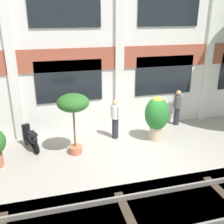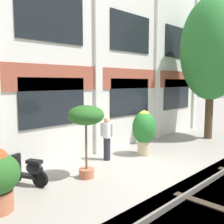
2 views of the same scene
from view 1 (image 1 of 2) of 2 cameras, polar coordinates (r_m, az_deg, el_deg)
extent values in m
plane|color=#9E998E|center=(9.56, 5.99, -9.62)|extent=(80.00, 80.00, 0.00)
cube|color=silver|center=(11.08, 1.20, 16.65)|extent=(16.65, 0.50, 8.05)
cube|color=#9E4C38|center=(10.93, 1.56, 11.70)|extent=(16.65, 0.06, 0.90)
cube|color=silver|center=(10.40, -21.72, 14.99)|extent=(0.36, 0.16, 8.05)
cube|color=silver|center=(10.79, 1.68, 16.53)|extent=(0.36, 0.16, 8.05)
cube|color=silver|center=(12.62, 20.86, 15.87)|extent=(0.36, 0.16, 8.05)
cube|color=black|center=(10.70, -9.29, 6.60)|extent=(2.66, 0.04, 1.70)
cube|color=black|center=(11.83, 11.34, 7.82)|extent=(2.66, 0.04, 1.70)
cube|color=black|center=(10.39, -10.27, 22.29)|extent=(2.66, 0.04, 1.70)
cube|color=black|center=(11.56, 12.42, 21.96)|extent=(2.66, 0.04, 1.70)
cube|color=#423F3A|center=(7.59, 13.95, -20.76)|extent=(24.65, 2.80, 0.28)
cube|color=slate|center=(7.94, 11.55, -16.41)|extent=(24.65, 0.07, 0.15)
cube|color=#382D23|center=(7.05, 3.89, -22.19)|extent=(0.24, 2.10, 0.03)
cylinder|color=tan|center=(10.74, 9.48, -4.55)|extent=(0.51, 0.51, 0.56)
ellipsoid|color=#236B28|center=(10.41, 9.75, -0.37)|extent=(0.96, 0.96, 1.32)
sphere|color=yellow|center=(10.27, 9.90, 1.87)|extent=(0.53, 0.53, 0.53)
cylinder|color=#B76647|center=(9.75, -7.94, -8.11)|extent=(0.47, 0.47, 0.28)
cylinder|color=brown|center=(9.35, -8.21, -3.18)|extent=(0.07, 0.07, 1.55)
ellipsoid|color=#286023|center=(9.02, -8.50, 2.02)|extent=(1.11, 1.11, 0.60)
cylinder|color=black|center=(10.75, -18.13, -5.55)|extent=(0.27, 0.48, 0.48)
cylinder|color=black|center=(9.99, -16.28, -7.42)|extent=(0.27, 0.48, 0.48)
cube|color=black|center=(10.34, -17.24, -6.28)|extent=(0.49, 0.72, 0.08)
ellipsoid|color=black|center=(10.02, -16.83, -5.61)|extent=(0.46, 0.62, 0.36)
cube|color=black|center=(9.93, -16.95, -4.57)|extent=(0.38, 0.49, 0.10)
cube|color=black|center=(10.54, -18.18, -4.05)|extent=(0.30, 0.22, 0.60)
cylinder|color=#B7B7BF|center=(10.41, -18.45, -2.11)|extent=(0.47, 0.23, 0.03)
cylinder|color=#282833|center=(10.68, 0.71, -3.49)|extent=(0.26, 0.26, 0.86)
cylinder|color=silver|center=(10.41, 0.73, 0.08)|extent=(0.34, 0.34, 0.56)
sphere|color=tan|center=(10.28, 0.74, 2.11)|extent=(0.22, 0.22, 0.22)
cylinder|color=silver|center=(10.56, -0.06, 0.54)|extent=(0.09, 0.09, 0.50)
cylinder|color=silver|center=(10.25, 1.54, -0.10)|extent=(0.09, 0.09, 0.50)
cylinder|color=#282833|center=(12.31, 13.85, -0.86)|extent=(0.26, 0.26, 0.82)
cylinder|color=#4C4C4C|center=(12.08, 14.13, 2.24)|extent=(0.34, 0.34, 0.59)
sphere|color=tan|center=(11.96, 14.30, 4.07)|extent=(0.22, 0.22, 0.22)
cylinder|color=#4C4C4C|center=(11.86, 13.96, 2.06)|extent=(0.09, 0.09, 0.53)
cylinder|color=#4C4C4C|center=(12.28, 14.33, 2.66)|extent=(0.09, 0.09, 0.53)
camera|label=2|loc=(5.21, -67.85, -14.04)|focal=42.00mm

